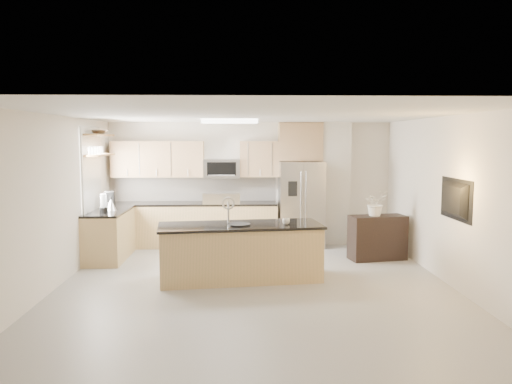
{
  "coord_description": "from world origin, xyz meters",
  "views": [
    {
      "loc": [
        -0.22,
        -7.46,
        2.23
      ],
      "look_at": [
        0.06,
        1.3,
        1.31
      ],
      "focal_mm": 35.0,
      "sensor_mm": 36.0,
      "label": 1
    }
  ],
  "objects_px": {
    "island": "(240,252)",
    "flower_vase": "(376,197)",
    "platter": "(239,224)",
    "microwave": "(222,168)",
    "television": "(450,199)",
    "bowl": "(99,131)",
    "range": "(222,224)",
    "cup": "(286,221)",
    "credenza": "(377,238)",
    "coffee_maker": "(109,201)",
    "refrigerator": "(301,204)",
    "kettle": "(111,204)",
    "blender": "(104,205)"
  },
  "relations": [
    {
      "from": "microwave",
      "to": "coffee_maker",
      "type": "xyz_separation_m",
      "value": [
        -2.09,
        -1.05,
        -0.55
      ]
    },
    {
      "from": "range",
      "to": "kettle",
      "type": "relative_size",
      "value": 4.5
    },
    {
      "from": "coffee_maker",
      "to": "kettle",
      "type": "bearing_deg",
      "value": -66.57
    },
    {
      "from": "refrigerator",
      "to": "kettle",
      "type": "distance_m",
      "value": 3.83
    },
    {
      "from": "range",
      "to": "cup",
      "type": "height_order",
      "value": "range"
    },
    {
      "from": "platter",
      "to": "island",
      "type": "bearing_deg",
      "value": 72.15
    },
    {
      "from": "credenza",
      "to": "television",
      "type": "xyz_separation_m",
      "value": [
        0.57,
        -1.83,
        0.94
      ]
    },
    {
      "from": "television",
      "to": "bowl",
      "type": "bearing_deg",
      "value": 68.91
    },
    {
      "from": "microwave",
      "to": "cup",
      "type": "distance_m",
      "value": 3.0
    },
    {
      "from": "refrigerator",
      "to": "television",
      "type": "distance_m",
      "value": 3.62
    },
    {
      "from": "island",
      "to": "platter",
      "type": "relative_size",
      "value": 7.36
    },
    {
      "from": "credenza",
      "to": "kettle",
      "type": "bearing_deg",
      "value": 167.11
    },
    {
      "from": "refrigerator",
      "to": "credenza",
      "type": "bearing_deg",
      "value": -44.05
    },
    {
      "from": "island",
      "to": "flower_vase",
      "type": "xyz_separation_m",
      "value": [
        2.5,
        1.23,
        0.74
      ]
    },
    {
      "from": "island",
      "to": "television",
      "type": "relative_size",
      "value": 2.49
    },
    {
      "from": "credenza",
      "to": "coffee_maker",
      "type": "height_order",
      "value": "coffee_maker"
    },
    {
      "from": "island",
      "to": "cup",
      "type": "relative_size",
      "value": 21.85
    },
    {
      "from": "refrigerator",
      "to": "cup",
      "type": "xyz_separation_m",
      "value": [
        -0.55,
        -2.53,
        0.05
      ]
    },
    {
      "from": "range",
      "to": "coffee_maker",
      "type": "distance_m",
      "value": 2.37
    },
    {
      "from": "cup",
      "to": "flower_vase",
      "type": "bearing_deg",
      "value": 35.29
    },
    {
      "from": "kettle",
      "to": "bowl",
      "type": "distance_m",
      "value": 1.39
    },
    {
      "from": "credenza",
      "to": "coffee_maker",
      "type": "xyz_separation_m",
      "value": [
        -5.04,
        0.37,
        0.67
      ]
    },
    {
      "from": "range",
      "to": "credenza",
      "type": "distance_m",
      "value": 3.22
    },
    {
      "from": "microwave",
      "to": "platter",
      "type": "relative_size",
      "value": 2.09
    },
    {
      "from": "coffee_maker",
      "to": "microwave",
      "type": "bearing_deg",
      "value": 26.58
    },
    {
      "from": "island",
      "to": "flower_vase",
      "type": "bearing_deg",
      "value": 19.14
    },
    {
      "from": "island",
      "to": "cup",
      "type": "distance_m",
      "value": 0.88
    },
    {
      "from": "credenza",
      "to": "bowl",
      "type": "distance_m",
      "value": 5.57
    },
    {
      "from": "blender",
      "to": "platter",
      "type": "bearing_deg",
      "value": -26.23
    },
    {
      "from": "range",
      "to": "bowl",
      "type": "xyz_separation_m",
      "value": [
        -2.25,
        -0.9,
        1.92
      ]
    },
    {
      "from": "refrigerator",
      "to": "kettle",
      "type": "xyz_separation_m",
      "value": [
        -3.68,
        -1.04,
        0.14
      ]
    },
    {
      "from": "range",
      "to": "island",
      "type": "xyz_separation_m",
      "value": [
        0.38,
        -2.55,
        -0.02
      ]
    },
    {
      "from": "range",
      "to": "platter",
      "type": "relative_size",
      "value": 3.14
    },
    {
      "from": "platter",
      "to": "kettle",
      "type": "distance_m",
      "value": 2.84
    },
    {
      "from": "coffee_maker",
      "to": "television",
      "type": "xyz_separation_m",
      "value": [
        5.61,
        -2.2,
        0.27
      ]
    },
    {
      "from": "cup",
      "to": "island",
      "type": "bearing_deg",
      "value": 177.9
    },
    {
      "from": "coffee_maker",
      "to": "cup",
      "type": "bearing_deg",
      "value": -27.29
    },
    {
      "from": "refrigerator",
      "to": "blender",
      "type": "distance_m",
      "value": 3.98
    },
    {
      "from": "island",
      "to": "television",
      "type": "distance_m",
      "value": 3.3
    },
    {
      "from": "blender",
      "to": "refrigerator",
      "type": "bearing_deg",
      "value": 20.08
    },
    {
      "from": "platter",
      "to": "flower_vase",
      "type": "bearing_deg",
      "value": 27.11
    },
    {
      "from": "cup",
      "to": "coffee_maker",
      "type": "bearing_deg",
      "value": 152.71
    },
    {
      "from": "range",
      "to": "cup",
      "type": "distance_m",
      "value": 2.85
    },
    {
      "from": "credenza",
      "to": "flower_vase",
      "type": "distance_m",
      "value": 0.78
    },
    {
      "from": "television",
      "to": "microwave",
      "type": "bearing_deg",
      "value": 47.25
    },
    {
      "from": "platter",
      "to": "bowl",
      "type": "relative_size",
      "value": 0.88
    },
    {
      "from": "microwave",
      "to": "bowl",
      "type": "height_order",
      "value": "bowl"
    },
    {
      "from": "microwave",
      "to": "television",
      "type": "distance_m",
      "value": 4.79
    },
    {
      "from": "range",
      "to": "coffee_maker",
      "type": "xyz_separation_m",
      "value": [
        -2.09,
        -0.92,
        0.61
      ]
    },
    {
      "from": "island",
      "to": "coffee_maker",
      "type": "distance_m",
      "value": 3.03
    }
  ]
}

